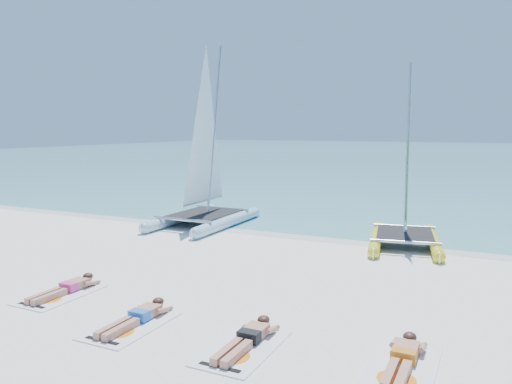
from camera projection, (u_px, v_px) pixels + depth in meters
ground at (210, 278)px, 12.00m from camera, size 140.00×140.00×0.00m
sea at (447, 154)px, 68.28m from camera, size 140.00×115.00×0.01m
wet_sand_strip at (293, 234)px, 16.91m from camera, size 140.00×1.40×0.01m
catamaran_blue at (205, 169)px, 18.38m from camera, size 2.49×5.09×6.91m
catamaran_yellow at (406, 184)px, 15.51m from camera, size 2.76×4.69×5.82m
towel_a at (61, 295)px, 10.74m from camera, size 1.00×1.85×0.02m
sunbather_a at (67, 287)px, 10.90m from camera, size 0.37×1.73×0.26m
towel_b at (131, 325)px, 9.08m from camera, size 1.00×1.85×0.02m
sunbather_b at (138, 316)px, 9.23m from camera, size 0.37×1.73×0.26m
towel_c at (243, 348)px, 8.14m from camera, size 1.00×1.85×0.02m
sunbather_c at (248, 337)px, 8.30m from camera, size 0.37×1.73×0.26m
towel_d at (401, 369)px, 7.43m from camera, size 1.00×1.85×0.02m
sunbather_d at (403, 357)px, 7.58m from camera, size 0.37×1.73×0.26m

